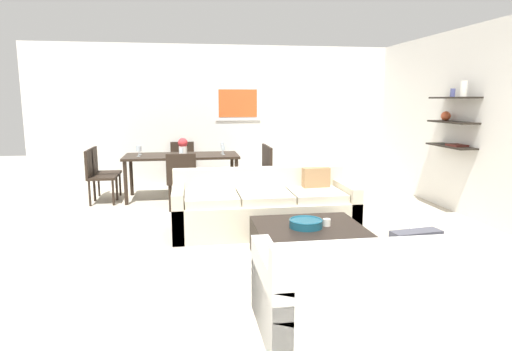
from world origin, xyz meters
name	(u,v)px	position (x,y,z in m)	size (l,w,h in m)	color
ground_plane	(269,238)	(0.00, 0.00, 0.00)	(18.00, 18.00, 0.00)	#BCB29E
back_wall_unit	(252,116)	(0.30, 3.53, 1.35)	(8.40, 0.09, 2.70)	silver
right_wall_shelf_unit	(473,123)	(3.03, 0.60, 1.35)	(0.34, 8.20, 2.70)	silver
sofa_beige	(264,209)	(-0.01, 0.34, 0.29)	(2.29, 0.90, 0.78)	beige
loveseat_white	(362,290)	(0.28, -2.20, 0.29)	(1.50, 0.90, 0.78)	white
coffee_table	(310,245)	(0.27, -0.86, 0.19)	(1.11, 1.08, 0.38)	black
decorative_bowl	(306,223)	(0.22, -0.85, 0.43)	(0.34, 0.34, 0.09)	navy
candle_jar	(327,222)	(0.45, -0.83, 0.42)	(0.08, 0.08, 0.07)	silver
dining_table	(182,159)	(-1.06, 2.43, 0.68)	(1.90, 0.85, 0.75)	black
dining_chair_left_far	(101,169)	(-2.42, 2.62, 0.50)	(0.44, 0.44, 0.88)	black
dining_chair_right_near	(262,169)	(0.30, 2.24, 0.50)	(0.44, 0.44, 0.88)	black
dining_chair_right_far	(259,166)	(0.30, 2.62, 0.50)	(0.44, 0.44, 0.88)	black
dining_chair_left_near	(97,173)	(-2.42, 2.24, 0.50)	(0.44, 0.44, 0.88)	black
dining_chair_foot	(182,177)	(-1.06, 1.60, 0.50)	(0.44, 0.44, 0.88)	black
dining_chair_head	(183,162)	(-1.06, 3.27, 0.50)	(0.44, 0.44, 0.88)	black
wine_glass_right_far	(222,146)	(-0.36, 2.54, 0.88)	(0.06, 0.06, 0.19)	silver
wine_glass_left_far	(140,149)	(-1.76, 2.54, 0.85)	(0.06, 0.06, 0.15)	silver
wine_glass_foot	(181,151)	(-1.06, 2.06, 0.86)	(0.07, 0.07, 0.16)	silver
wine_glass_right_near	(223,148)	(-0.36, 2.33, 0.86)	(0.06, 0.06, 0.17)	silver
wine_glass_left_near	(138,149)	(-1.76, 2.33, 0.87)	(0.07, 0.07, 0.17)	silver
wine_glass_head	(182,145)	(-1.06, 2.80, 0.88)	(0.07, 0.07, 0.18)	silver
centerpiece_vase	(183,146)	(-1.04, 2.38, 0.91)	(0.16, 0.16, 0.29)	silver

